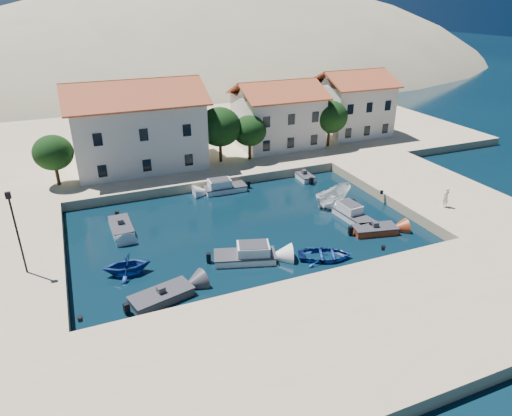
{
  "coord_description": "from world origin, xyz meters",
  "views": [
    {
      "loc": [
        -12.97,
        -23.8,
        18.98
      ],
      "look_at": [
        0.99,
        9.75,
        2.0
      ],
      "focal_mm": 32.0,
      "sensor_mm": 36.0,
      "label": 1
    }
  ],
  "objects_px": {
    "lamppost": "(16,226)",
    "cabin_cruiser_east": "(353,215)",
    "building_right": "(352,102)",
    "rowboat_south": "(325,258)",
    "boat_east": "(332,204)",
    "pedestrian": "(446,198)",
    "building_mid": "(277,113)",
    "cabin_cruiser_south": "(245,255)",
    "building_left": "(136,123)"
  },
  "relations": [
    {
      "from": "lamppost",
      "to": "cabin_cruiser_east",
      "type": "distance_m",
      "value": 27.83
    },
    {
      "from": "building_left",
      "to": "building_right",
      "type": "distance_m",
      "value": 30.07
    },
    {
      "from": "pedestrian",
      "to": "lamppost",
      "type": "bearing_deg",
      "value": -13.26
    },
    {
      "from": "building_left",
      "to": "building_right",
      "type": "bearing_deg",
      "value": 3.81
    },
    {
      "from": "cabin_cruiser_east",
      "to": "cabin_cruiser_south",
      "type": "bearing_deg",
      "value": 98.73
    },
    {
      "from": "cabin_cruiser_south",
      "to": "cabin_cruiser_east",
      "type": "distance_m",
      "value": 12.28
    },
    {
      "from": "pedestrian",
      "to": "building_mid",
      "type": "bearing_deg",
      "value": -84.14
    },
    {
      "from": "cabin_cruiser_south",
      "to": "rowboat_south",
      "type": "xyz_separation_m",
      "value": [
        6.0,
        -2.11,
        -0.48
      ]
    },
    {
      "from": "cabin_cruiser_south",
      "to": "pedestrian",
      "type": "relative_size",
      "value": 2.76
    },
    {
      "from": "cabin_cruiser_south",
      "to": "pedestrian",
      "type": "xyz_separation_m",
      "value": [
        20.16,
        0.21,
        1.47
      ]
    },
    {
      "from": "cabin_cruiser_east",
      "to": "boat_east",
      "type": "relative_size",
      "value": 0.95
    },
    {
      "from": "building_left",
      "to": "pedestrian",
      "type": "distance_m",
      "value": 33.5
    },
    {
      "from": "building_left",
      "to": "building_right",
      "type": "xyz_separation_m",
      "value": [
        30.0,
        2.0,
        -0.46
      ]
    },
    {
      "from": "building_mid",
      "to": "building_right",
      "type": "xyz_separation_m",
      "value": [
        12.0,
        1.0,
        0.25
      ]
    },
    {
      "from": "building_right",
      "to": "cabin_cruiser_south",
      "type": "relative_size",
      "value": 1.81
    },
    {
      "from": "building_left",
      "to": "cabin_cruiser_south",
      "type": "xyz_separation_m",
      "value": [
        4.06,
        -23.0,
        -5.46
      ]
    },
    {
      "from": "lamppost",
      "to": "cabin_cruiser_south",
      "type": "xyz_separation_m",
      "value": [
        15.56,
        -3.0,
        -4.28
      ]
    },
    {
      "from": "rowboat_south",
      "to": "pedestrian",
      "type": "xyz_separation_m",
      "value": [
        14.16,
        2.32,
        1.94
      ]
    },
    {
      "from": "building_mid",
      "to": "rowboat_south",
      "type": "bearing_deg",
      "value": -106.9
    },
    {
      "from": "lamppost",
      "to": "boat_east",
      "type": "distance_m",
      "value": 28.29
    },
    {
      "from": "building_mid",
      "to": "lamppost",
      "type": "relative_size",
      "value": 1.69
    },
    {
      "from": "building_right",
      "to": "pedestrian",
      "type": "relative_size",
      "value": 5.0
    },
    {
      "from": "lamppost",
      "to": "rowboat_south",
      "type": "bearing_deg",
      "value": -13.35
    },
    {
      "from": "building_right",
      "to": "pedestrian",
      "type": "xyz_separation_m",
      "value": [
        -5.78,
        -24.8,
        -3.53
      ]
    },
    {
      "from": "lamppost",
      "to": "pedestrian",
      "type": "xyz_separation_m",
      "value": [
        35.72,
        -2.8,
        -2.81
      ]
    },
    {
      "from": "building_right",
      "to": "rowboat_south",
      "type": "xyz_separation_m",
      "value": [
        -19.94,
        -27.12,
        -5.47
      ]
    },
    {
      "from": "cabin_cruiser_east",
      "to": "pedestrian",
      "type": "distance_m",
      "value": 8.76
    },
    {
      "from": "cabin_cruiser_south",
      "to": "boat_east",
      "type": "distance_m",
      "value": 13.83
    },
    {
      "from": "building_left",
      "to": "pedestrian",
      "type": "relative_size",
      "value": 7.78
    },
    {
      "from": "rowboat_south",
      "to": "lamppost",
      "type": "bearing_deg",
      "value": 98.68
    },
    {
      "from": "lamppost",
      "to": "pedestrian",
      "type": "bearing_deg",
      "value": -4.48
    },
    {
      "from": "rowboat_south",
      "to": "boat_east",
      "type": "height_order",
      "value": "boat_east"
    },
    {
      "from": "cabin_cruiser_south",
      "to": "cabin_cruiser_east",
      "type": "bearing_deg",
      "value": 30.6
    },
    {
      "from": "building_right",
      "to": "rowboat_south",
      "type": "relative_size",
      "value": 2.22
    },
    {
      "from": "pedestrian",
      "to": "rowboat_south",
      "type": "bearing_deg",
      "value": 0.52
    },
    {
      "from": "building_right",
      "to": "cabin_cruiser_east",
      "type": "xyz_separation_m",
      "value": [
        -14.0,
        -22.14,
        -5.0
      ]
    },
    {
      "from": "building_mid",
      "to": "lamppost",
      "type": "height_order",
      "value": "building_mid"
    },
    {
      "from": "building_mid",
      "to": "rowboat_south",
      "type": "xyz_separation_m",
      "value": [
        -7.94,
        -26.12,
        -5.22
      ]
    },
    {
      "from": "building_left",
      "to": "cabin_cruiser_east",
      "type": "relative_size",
      "value": 3.28
    },
    {
      "from": "rowboat_south",
      "to": "cabin_cruiser_east",
      "type": "height_order",
      "value": "cabin_cruiser_east"
    },
    {
      "from": "building_right",
      "to": "boat_east",
      "type": "relative_size",
      "value": 2.0
    },
    {
      "from": "building_left",
      "to": "cabin_cruiser_east",
      "type": "bearing_deg",
      "value": -51.53
    },
    {
      "from": "boat_east",
      "to": "building_right",
      "type": "bearing_deg",
      "value": -54.9
    },
    {
      "from": "lamppost",
      "to": "cabin_cruiser_south",
      "type": "distance_m",
      "value": 16.42
    },
    {
      "from": "building_mid",
      "to": "boat_east",
      "type": "height_order",
      "value": "building_mid"
    },
    {
      "from": "cabin_cruiser_east",
      "to": "boat_east",
      "type": "distance_m",
      "value": 3.89
    },
    {
      "from": "cabin_cruiser_south",
      "to": "boat_east",
      "type": "bearing_deg",
      "value": 46.2
    },
    {
      "from": "building_mid",
      "to": "boat_east",
      "type": "relative_size",
      "value": 2.23
    },
    {
      "from": "lamppost",
      "to": "cabin_cruiser_east",
      "type": "xyz_separation_m",
      "value": [
        27.5,
        -0.14,
        -4.28
      ]
    },
    {
      "from": "pedestrian",
      "to": "boat_east",
      "type": "bearing_deg",
      "value": -47.67
    }
  ]
}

